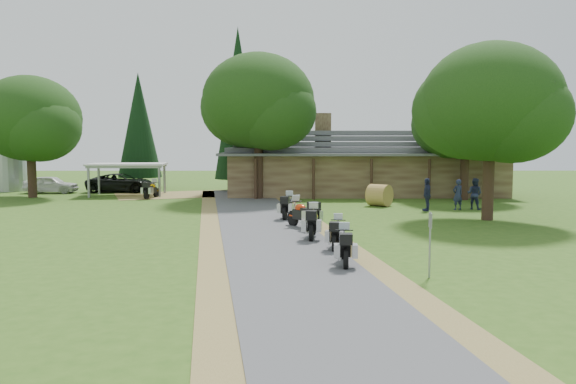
{
  "coord_description": "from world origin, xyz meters",
  "views": [
    {
      "loc": [
        0.02,
        -19.08,
        3.89
      ],
      "look_at": [
        0.17,
        7.11,
        1.6
      ],
      "focal_mm": 35.0,
      "sensor_mm": 36.0,
      "label": 1
    }
  ],
  "objects_px": {
    "car_white_sedan": "(51,182)",
    "hay_bale": "(379,195)",
    "motorcycle_row_a": "(345,245)",
    "motorcycle_row_d": "(303,213)",
    "motorcycle_carport_a": "(151,189)",
    "motorcycle_row_e": "(288,205)",
    "motorcycle_row_b": "(337,232)",
    "motorcycle_row_c": "(313,221)",
    "silo": "(6,153)",
    "carport": "(128,179)",
    "lodge": "(363,162)",
    "car_dark_suv": "(121,178)"
  },
  "relations": [
    {
      "from": "car_white_sedan",
      "to": "motorcycle_row_b",
      "type": "distance_m",
      "value": 30.63
    },
    {
      "from": "motorcycle_row_c",
      "to": "hay_bale",
      "type": "xyz_separation_m",
      "value": [
        4.71,
        11.73,
        -0.02
      ]
    },
    {
      "from": "car_dark_suv",
      "to": "motorcycle_row_b",
      "type": "distance_m",
      "value": 28.17
    },
    {
      "from": "lodge",
      "to": "car_white_sedan",
      "type": "height_order",
      "value": "lodge"
    },
    {
      "from": "carport",
      "to": "car_white_sedan",
      "type": "bearing_deg",
      "value": 158.14
    },
    {
      "from": "motorcycle_row_b",
      "to": "motorcycle_row_d",
      "type": "relative_size",
      "value": 0.84
    },
    {
      "from": "silo",
      "to": "motorcycle_row_d",
      "type": "height_order",
      "value": "silo"
    },
    {
      "from": "motorcycle_row_c",
      "to": "motorcycle_carport_a",
      "type": "height_order",
      "value": "motorcycle_row_c"
    },
    {
      "from": "lodge",
      "to": "car_white_sedan",
      "type": "bearing_deg",
      "value": 178.73
    },
    {
      "from": "silo",
      "to": "car_dark_suv",
      "type": "bearing_deg",
      "value": -7.4
    },
    {
      "from": "motorcycle_row_b",
      "to": "car_white_sedan",
      "type": "bearing_deg",
      "value": 52.42
    },
    {
      "from": "silo",
      "to": "motorcycle_row_b",
      "type": "height_order",
      "value": "silo"
    },
    {
      "from": "lodge",
      "to": "motorcycle_carport_a",
      "type": "relative_size",
      "value": 11.04
    },
    {
      "from": "motorcycle_row_c",
      "to": "motorcycle_carport_a",
      "type": "bearing_deg",
      "value": 38.79
    },
    {
      "from": "car_white_sedan",
      "to": "motorcycle_carport_a",
      "type": "height_order",
      "value": "car_white_sedan"
    },
    {
      "from": "motorcycle_row_c",
      "to": "motorcycle_row_d",
      "type": "relative_size",
      "value": 0.96
    },
    {
      "from": "hay_bale",
      "to": "motorcycle_carport_a",
      "type": "bearing_deg",
      "value": 161.76
    },
    {
      "from": "silo",
      "to": "motorcycle_row_c",
      "type": "xyz_separation_m",
      "value": [
        23.78,
        -22.96,
        -2.41
      ]
    },
    {
      "from": "carport",
      "to": "lodge",
      "type": "bearing_deg",
      "value": -0.94
    },
    {
      "from": "motorcycle_row_a",
      "to": "carport",
      "type": "bearing_deg",
      "value": 33.11
    },
    {
      "from": "motorcycle_row_e",
      "to": "hay_bale",
      "type": "bearing_deg",
      "value": -34.71
    },
    {
      "from": "motorcycle_row_e",
      "to": "lodge",
      "type": "bearing_deg",
      "value": -11.83
    },
    {
      "from": "lodge",
      "to": "car_dark_suv",
      "type": "bearing_deg",
      "value": 175.89
    },
    {
      "from": "car_dark_suv",
      "to": "motorcycle_row_c",
      "type": "height_order",
      "value": "car_dark_suv"
    },
    {
      "from": "silo",
      "to": "hay_bale",
      "type": "xyz_separation_m",
      "value": [
        28.49,
        -11.23,
        -2.43
      ]
    },
    {
      "from": "carport",
      "to": "hay_bale",
      "type": "distance_m",
      "value": 18.95
    },
    {
      "from": "lodge",
      "to": "motorcycle_row_d",
      "type": "height_order",
      "value": "lodge"
    },
    {
      "from": "motorcycle_row_a",
      "to": "motorcycle_row_d",
      "type": "xyz_separation_m",
      "value": [
        -1.09,
        7.64,
        0.09
      ]
    },
    {
      "from": "motorcycle_row_b",
      "to": "motorcycle_row_c",
      "type": "bearing_deg",
      "value": 30.78
    },
    {
      "from": "motorcycle_row_a",
      "to": "hay_bale",
      "type": "relative_size",
      "value": 1.38
    },
    {
      "from": "silo",
      "to": "motorcycle_row_c",
      "type": "relative_size",
      "value": 3.04
    },
    {
      "from": "carport",
      "to": "motorcycle_row_c",
      "type": "bearing_deg",
      "value": -61.39
    },
    {
      "from": "lodge",
      "to": "silo",
      "type": "relative_size",
      "value": 3.44
    },
    {
      "from": "carport",
      "to": "motorcycle_row_b",
      "type": "height_order",
      "value": "carport"
    },
    {
      "from": "silo",
      "to": "car_white_sedan",
      "type": "relative_size",
      "value": 1.21
    },
    {
      "from": "motorcycle_carport_a",
      "to": "motorcycle_row_a",
      "type": "bearing_deg",
      "value": -140.54
    },
    {
      "from": "car_white_sedan",
      "to": "car_dark_suv",
      "type": "height_order",
      "value": "car_dark_suv"
    },
    {
      "from": "lodge",
      "to": "carport",
      "type": "bearing_deg",
      "value": -175.49
    },
    {
      "from": "motorcycle_row_b",
      "to": "motorcycle_row_a",
      "type": "bearing_deg",
      "value": -168.59
    },
    {
      "from": "hay_bale",
      "to": "silo",
      "type": "bearing_deg",
      "value": 158.49
    },
    {
      "from": "car_white_sedan",
      "to": "hay_bale",
      "type": "xyz_separation_m",
      "value": [
        24.06,
        -9.15,
        -0.18
      ]
    },
    {
      "from": "silo",
      "to": "motorcycle_carport_a",
      "type": "xyz_separation_m",
      "value": [
        13.19,
        -6.19,
        -2.44
      ]
    },
    {
      "from": "car_white_sedan",
      "to": "motorcycle_row_a",
      "type": "height_order",
      "value": "car_white_sedan"
    },
    {
      "from": "motorcycle_row_e",
      "to": "motorcycle_carport_a",
      "type": "bearing_deg",
      "value": 52.18
    },
    {
      "from": "motorcycle_row_d",
      "to": "car_dark_suv",
      "type": "bearing_deg",
      "value": 3.25
    },
    {
      "from": "lodge",
      "to": "motorcycle_carport_a",
      "type": "height_order",
      "value": "lodge"
    },
    {
      "from": "carport",
      "to": "motorcycle_carport_a",
      "type": "relative_size",
      "value": 2.84
    },
    {
      "from": "carport",
      "to": "motorcycle_row_d",
      "type": "relative_size",
      "value": 2.59
    },
    {
      "from": "carport",
      "to": "hay_bale",
      "type": "xyz_separation_m",
      "value": [
        17.52,
        -7.22,
        -0.52
      ]
    },
    {
      "from": "car_dark_suv",
      "to": "motorcycle_row_b",
      "type": "bearing_deg",
      "value": -146.19
    }
  ]
}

